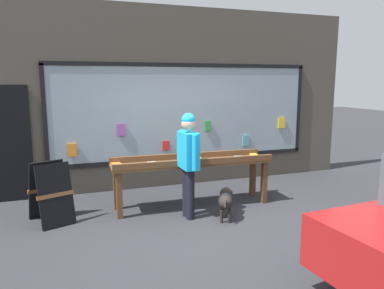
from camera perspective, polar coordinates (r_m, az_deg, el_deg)
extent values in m
plane|color=#2D2D33|center=(5.87, 3.05, -12.03)|extent=(40.00, 40.00, 0.00)
cube|color=#4C473D|center=(7.73, -3.75, 7.05)|extent=(8.21, 0.20, 3.63)
cube|color=#8C9EA8|center=(7.73, -0.88, 4.92)|extent=(5.45, 0.03, 1.91)
cube|color=black|center=(7.71, -0.90, 12.01)|extent=(5.53, 0.06, 0.08)
cube|color=black|center=(7.87, -0.86, -2.02)|extent=(5.53, 0.06, 0.08)
cube|color=black|center=(7.32, -21.54, 3.97)|extent=(0.08, 0.06, 1.91)
cube|color=black|center=(8.98, 15.88, 5.23)|extent=(0.08, 0.06, 1.91)
cube|color=orange|center=(7.37, -17.80, -0.81)|extent=(0.16, 0.03, 0.25)
cube|color=#994CA5|center=(7.40, -10.76, 2.22)|extent=(0.15, 0.03, 0.24)
cube|color=red|center=(7.64, -3.98, -0.16)|extent=(0.14, 0.03, 0.20)
cube|color=#338C4C|center=(7.88, 2.41, 2.83)|extent=(0.12, 0.03, 0.22)
cube|color=#5999A5|center=(8.31, 8.18, 0.59)|extent=(0.15, 0.03, 0.24)
cube|color=yellow|center=(8.72, 13.46, 3.21)|extent=(0.17, 0.03, 0.24)
cube|color=black|center=(7.44, -26.70, -0.01)|extent=(0.90, 0.04, 2.10)
cube|color=brown|center=(6.09, -11.02, -7.63)|extent=(0.09, 0.09, 0.75)
cube|color=brown|center=(6.83, 10.92, -5.69)|extent=(0.09, 0.09, 0.75)
cube|color=brown|center=(6.52, -11.47, -6.48)|extent=(0.09, 0.09, 0.75)
cube|color=brown|center=(7.22, 9.23, -4.81)|extent=(0.09, 0.09, 0.75)
cube|color=brown|center=(6.45, 0.00, -2.80)|extent=(2.78, 0.72, 0.04)
cube|color=brown|center=(6.18, 0.77, -2.79)|extent=(2.76, 0.17, 0.12)
cube|color=brown|center=(6.69, -0.70, -1.81)|extent=(2.76, 0.17, 0.12)
cube|color=orange|center=(6.36, -11.45, -2.89)|extent=(0.18, 0.21, 0.02)
cube|color=#5999A5|center=(6.13, -8.60, -3.23)|extent=(0.15, 0.22, 0.03)
cube|color=silver|center=(6.31, -5.93, -2.86)|extent=(0.16, 0.24, 0.02)
cube|color=black|center=(6.21, -3.16, -3.03)|extent=(0.19, 0.24, 0.02)
cube|color=#338C4C|center=(6.42, -1.20, -2.61)|extent=(0.19, 0.25, 0.02)
cube|color=orange|center=(6.65, 0.67, -2.10)|extent=(0.19, 0.21, 0.03)
cube|color=red|center=(6.40, 3.74, -2.65)|extent=(0.18, 0.23, 0.02)
cube|color=#2659B2|center=(6.57, 6.15, -2.37)|extent=(0.15, 0.23, 0.02)
cube|color=#5999A5|center=(6.82, 7.25, -1.94)|extent=(0.17, 0.23, 0.02)
cube|color=yellow|center=(7.08, 9.37, -1.54)|extent=(0.14, 0.20, 0.02)
cylinder|color=black|center=(5.95, -0.28, -7.59)|extent=(0.14, 0.14, 0.81)
cylinder|color=black|center=(6.09, -0.82, -7.17)|extent=(0.14, 0.14, 0.81)
cube|color=#19A5E0|center=(5.85, -0.57, -0.90)|extent=(0.23, 0.46, 0.57)
cylinder|color=#19A5E0|center=(5.58, 0.47, -1.26)|extent=(0.09, 0.09, 0.54)
cylinder|color=#19A5E0|center=(6.11, -1.52, -0.30)|extent=(0.09, 0.09, 0.54)
sphere|color=tan|center=(5.79, -0.58, 3.16)|extent=(0.22, 0.22, 0.22)
sphere|color=#19A5E0|center=(5.78, -0.58, 3.80)|extent=(0.21, 0.21, 0.21)
ellipsoid|color=black|center=(5.94, 5.17, -8.59)|extent=(0.39, 0.46, 0.23)
ellipsoid|color=black|center=(5.94, 5.17, -8.50)|extent=(0.33, 0.32, 0.25)
sphere|color=black|center=(6.15, 5.24, -7.48)|extent=(0.21, 0.21, 0.21)
cylinder|color=black|center=(5.71, 5.10, -8.97)|extent=(0.07, 0.10, 0.12)
cylinder|color=black|center=(6.12, 5.73, -10.16)|extent=(0.04, 0.04, 0.19)
cylinder|color=black|center=(6.12, 4.61, -10.14)|extent=(0.04, 0.04, 0.19)
cylinder|color=black|center=(5.90, 5.68, -10.94)|extent=(0.04, 0.04, 0.19)
cylinder|color=black|center=(5.90, 4.52, -10.91)|extent=(0.04, 0.04, 0.19)
cube|color=black|center=(6.02, -20.08, -7.25)|extent=(0.56, 0.40, 0.94)
cube|color=brown|center=(6.02, -20.08, -7.25)|extent=(0.54, 0.24, 0.07)
cube|color=black|center=(6.40, -21.38, -6.33)|extent=(0.56, 0.40, 0.94)
cube|color=brown|center=(6.40, -21.38, -6.33)|extent=(0.54, 0.24, 0.07)
cylinder|color=black|center=(4.68, 23.16, -14.73)|extent=(0.61, 0.22, 0.60)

